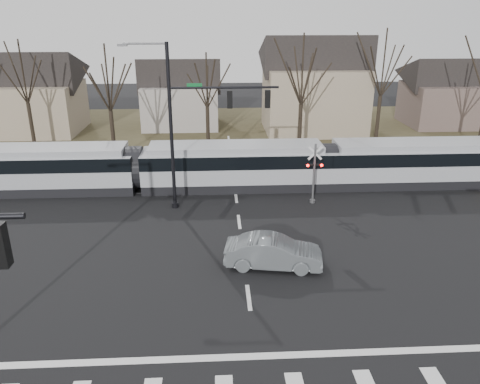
{
  "coord_description": "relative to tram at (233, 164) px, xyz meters",
  "views": [
    {
      "loc": [
        -1.33,
        -15.52,
        11.71
      ],
      "look_at": [
        0.0,
        9.0,
        2.3
      ],
      "focal_mm": 35.0,
      "sensor_mm": 36.0,
      "label": 1
    }
  ],
  "objects": [
    {
      "name": "ground",
      "position": [
        0.1,
        -16.0,
        -1.74
      ],
      "size": [
        140.0,
        140.0,
        0.0
      ],
      "primitive_type": "plane",
      "color": "black"
    },
    {
      "name": "grass_verge",
      "position": [
        0.1,
        16.0,
        -1.73
      ],
      "size": [
        140.0,
        28.0,
        0.01
      ],
      "primitive_type": "cube",
      "color": "#38331E",
      "rests_on": "ground"
    },
    {
      "name": "stop_line",
      "position": [
        0.1,
        -17.8,
        -1.73
      ],
      "size": [
        28.0,
        0.35,
        0.01
      ],
      "primitive_type": "cube",
      "color": "silver",
      "rests_on": "ground"
    },
    {
      "name": "lane_dashes",
      "position": [
        0.1,
        -0.0,
        -1.73
      ],
      "size": [
        0.18,
        30.0,
        0.01
      ],
      "color": "silver",
      "rests_on": "ground"
    },
    {
      "name": "rail_pair",
      "position": [
        0.1,
        -0.2,
        -1.71
      ],
      "size": [
        90.0,
        1.52,
        0.06
      ],
      "color": "#59595E",
      "rests_on": "ground"
    },
    {
      "name": "tram",
      "position": [
        0.0,
        0.0,
        0.0
      ],
      "size": [
        42.03,
        3.12,
        3.19
      ],
      "color": "gray",
      "rests_on": "ground"
    },
    {
      "name": "sedan",
      "position": [
        1.51,
        -11.36,
        -0.95
      ],
      "size": [
        3.13,
        5.26,
        1.57
      ],
      "primitive_type": "imported",
      "rotation": [
        0.0,
        0.0,
        1.41
      ],
      "color": "slate",
      "rests_on": "ground"
    },
    {
      "name": "signal_pole_far",
      "position": [
        -2.3,
        -3.5,
        3.96
      ],
      "size": [
        9.28,
        0.44,
        10.2
      ],
      "color": "black",
      "rests_on": "ground"
    },
    {
      "name": "rail_crossing_signal",
      "position": [
        5.1,
        -3.21,
        0.15
      ],
      "size": [
        1.08,
        0.36,
        4.0
      ],
      "color": "#59595B",
      "rests_on": "ground"
    },
    {
      "name": "tree_row",
      "position": [
        2.1,
        10.0,
        3.26
      ],
      "size": [
        59.2,
        7.2,
        10.0
      ],
      "color": "black",
      "rests_on": "ground"
    },
    {
      "name": "house_a",
      "position": [
        -19.9,
        18.0,
        2.73
      ],
      "size": [
        9.72,
        8.64,
        8.6
      ],
      "color": "gray",
      "rests_on": "ground"
    },
    {
      "name": "house_b",
      "position": [
        -4.9,
        20.0,
        2.23
      ],
      "size": [
        8.64,
        7.56,
        7.65
      ],
      "color": "gray",
      "rests_on": "ground"
    },
    {
      "name": "house_c",
      "position": [
        9.1,
        17.0,
        3.5
      ],
      "size": [
        10.8,
        8.64,
        10.1
      ],
      "color": "gray",
      "rests_on": "ground"
    },
    {
      "name": "house_d",
      "position": [
        24.1,
        19.0,
        2.23
      ],
      "size": [
        8.64,
        7.56,
        7.65
      ],
      "color": "brown",
      "rests_on": "ground"
    }
  ]
}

